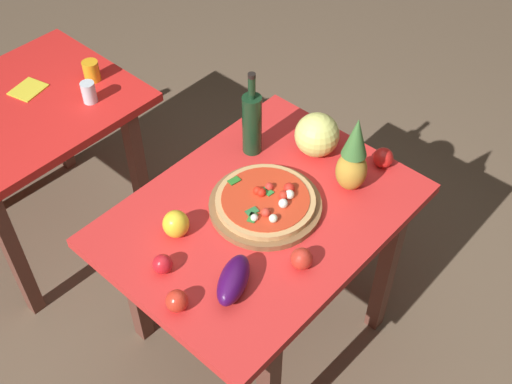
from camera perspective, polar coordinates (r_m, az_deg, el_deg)
The scene contains 17 objects.
ground_plane at distance 2.93m, azimuth 0.36°, elevation -11.93°, with size 10.00×10.00×0.00m, color brown.
display_table at distance 2.39m, azimuth 0.43°, elevation -3.44°, with size 1.11×0.82×0.77m.
background_table at distance 2.99m, azimuth -20.23°, elevation 5.16°, with size 1.00×0.77×0.77m.
pizza_board at distance 2.31m, azimuth 0.92°, elevation -1.24°, with size 0.41×0.41×0.03m, color brown.
pizza at distance 2.29m, azimuth 1.01°, elevation -0.79°, with size 0.36×0.36×0.06m.
wine_bottle at distance 2.45m, azimuth -0.36°, elevation 6.20°, with size 0.08×0.08×0.36m.
pineapple_left at distance 2.32m, azimuth 8.65°, elevation 3.01°, with size 0.12×0.12×0.32m.
melon at distance 2.49m, azimuth 5.45°, elevation 5.09°, with size 0.17×0.17×0.17m, color #DDE275.
bell_pepper at distance 2.22m, azimuth -7.15°, elevation -2.84°, with size 0.09×0.09×0.10m, color yellow.
eggplant at distance 2.06m, azimuth -2.02°, elevation -7.82°, with size 0.20×0.09×0.09m, color #3D0D4C.
tomato_at_corner at distance 2.14m, azimuth -8.33°, elevation -6.37°, with size 0.07×0.07×0.07m, color red.
tomato_beside_pepper at distance 2.04m, azimuth -7.06°, elevation -9.61°, with size 0.07×0.07×0.07m, color red.
tomato_near_board at distance 2.50m, azimuth 11.26°, elevation 3.02°, with size 0.08×0.08×0.08m, color red.
tomato_by_bottle at distance 2.13m, azimuth 4.08°, elevation -5.96°, with size 0.08×0.08×0.08m, color red.
drinking_glass_juice at distance 2.97m, azimuth -14.46°, elevation 10.40°, with size 0.07×0.07×0.09m, color orange.
drinking_glass_water at distance 2.84m, azimuth -14.67°, elevation 8.59°, with size 0.06×0.06×0.09m, color silver.
napkin_folded at distance 3.01m, azimuth -19.64°, elevation 8.60°, with size 0.14×0.12×0.01m, color yellow.
Camera 1 is at (-1.16, -1.03, 2.48)m, focal length 44.90 mm.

